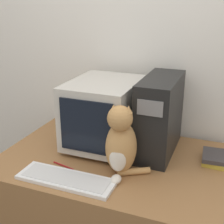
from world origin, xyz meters
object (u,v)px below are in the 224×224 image
(cat, at_px, (121,144))
(book_stack, at_px, (215,158))
(keyboard, at_px, (66,179))
(pen, at_px, (63,166))
(computer_tower, at_px, (160,116))
(crt_monitor, at_px, (104,113))

(cat, bearing_deg, book_stack, 24.72)
(keyboard, xyz_separation_m, pen, (-0.08, 0.12, -0.01))
(keyboard, bearing_deg, computer_tower, 54.59)
(pen, bearing_deg, computer_tower, 40.68)
(computer_tower, xyz_separation_m, pen, (-0.43, -0.37, -0.22))
(crt_monitor, bearing_deg, keyboard, -92.62)
(computer_tower, distance_m, cat, 0.34)
(keyboard, height_order, book_stack, book_stack)
(cat, height_order, book_stack, cat)
(computer_tower, bearing_deg, pen, -139.32)
(keyboard, bearing_deg, pen, 125.06)
(keyboard, bearing_deg, cat, 38.56)
(cat, bearing_deg, keyboard, -149.14)
(keyboard, height_order, pen, keyboard)
(computer_tower, relative_size, cat, 1.22)
(keyboard, distance_m, pen, 0.14)
(keyboard, relative_size, pen, 3.57)
(computer_tower, relative_size, book_stack, 2.51)
(crt_monitor, distance_m, pen, 0.40)
(cat, height_order, pen, cat)
(keyboard, xyz_separation_m, book_stack, (0.68, 0.47, 0.02))
(book_stack, bearing_deg, pen, -155.39)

